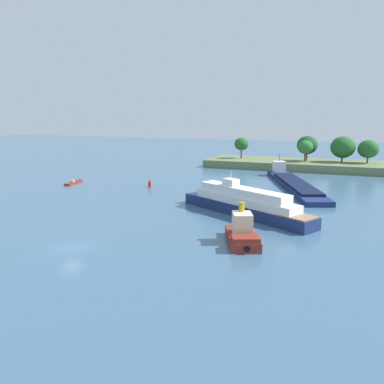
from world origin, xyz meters
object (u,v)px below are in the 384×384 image
small_motorboat (74,183)px  white_riverboat (244,203)px  cargo_barge (293,183)px  tugboat (242,233)px  channel_buoy_red (150,184)px

small_motorboat → white_riverboat: size_ratio=0.26×
cargo_barge → small_motorboat: bearing=-163.0°
tugboat → small_motorboat: tugboat is taller
white_riverboat → cargo_barge: bearing=81.6°
tugboat → small_motorboat: size_ratio=1.45×
tugboat → channel_buoy_red: tugboat is taller
white_riverboat → channel_buoy_red: (-25.23, 16.14, -1.08)m
cargo_barge → channel_buoy_red: (-29.41, -12.18, -0.00)m
cargo_barge → tugboat: cargo_barge is taller
white_riverboat → channel_buoy_red: size_ratio=12.65×
tugboat → small_motorboat: 54.36m
white_riverboat → channel_buoy_red: 29.97m
small_motorboat → white_riverboat: (43.69, -13.66, 1.64)m
cargo_barge → tugboat: bearing=-91.4°
cargo_barge → white_riverboat: size_ratio=1.55×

